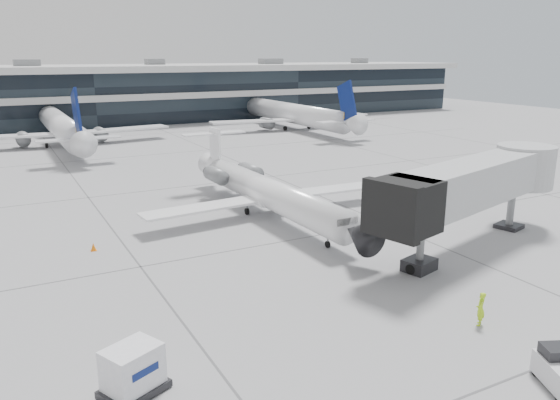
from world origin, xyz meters
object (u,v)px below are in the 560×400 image
ramp_worker (481,309)px  cargo_uld (133,371)px  regional_jet (266,191)px  jet_bridge (481,181)px

ramp_worker → cargo_uld: 17.09m
regional_jet → cargo_uld: (-16.10, -20.15, -1.11)m
jet_bridge → ramp_worker: (-9.26, -8.90, -3.81)m
jet_bridge → ramp_worker: 13.40m
regional_jet → jet_bridge: (10.08, -13.67, 2.56)m
ramp_worker → cargo_uld: bearing=-46.6°
regional_jet → jet_bridge: 17.18m
ramp_worker → cargo_uld: size_ratio=0.59×
jet_bridge → ramp_worker: bearing=-151.4°
regional_jet → jet_bridge: size_ratio=1.36×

